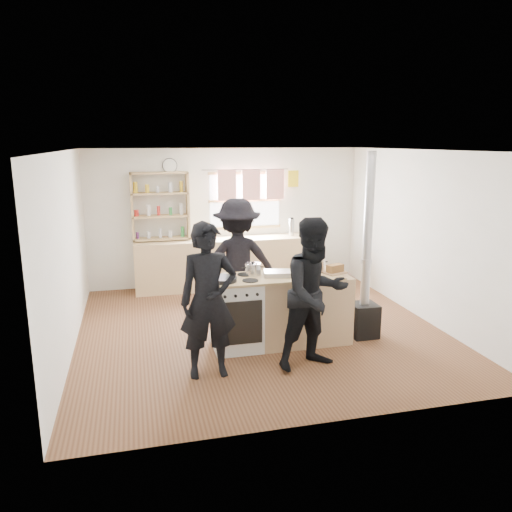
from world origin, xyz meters
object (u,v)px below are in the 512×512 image
(cooking_island, at_px, (281,310))
(person_near_right, at_px, (315,294))
(stockpot_stove, at_px, (253,269))
(flue_heater, at_px, (365,290))
(stockpot_counter, at_px, (315,264))
(person_near_left, at_px, (208,301))
(skillet_greens, at_px, (223,279))
(thermos, at_px, (291,227))
(bread_board, at_px, (335,270))
(person_far, at_px, (237,262))
(roast_tray, at_px, (278,273))

(cooking_island, bearing_deg, person_near_right, -76.31)
(stockpot_stove, distance_m, flue_heater, 1.57)
(stockpot_counter, xyz_separation_m, person_near_left, (-1.55, -0.78, -0.14))
(cooking_island, xyz_separation_m, stockpot_stove, (-0.34, 0.13, 0.54))
(skillet_greens, distance_m, person_near_right, 1.17)
(thermos, bearing_deg, bread_board, -96.35)
(skillet_greens, height_order, person_near_right, person_near_right)
(thermos, relative_size, flue_heater, 0.13)
(bread_board, xyz_separation_m, person_far, (-1.10, 0.98, -0.06))
(stockpot_stove, height_order, person_near_right, person_near_right)
(skillet_greens, distance_m, person_far, 1.07)
(stockpot_stove, bearing_deg, flue_heater, -5.90)
(person_near_left, relative_size, person_far, 0.97)
(stockpot_stove, distance_m, stockpot_counter, 0.84)
(cooking_island, distance_m, person_near_left, 1.32)
(bread_board, relative_size, person_far, 0.18)
(cooking_island, height_order, roast_tray, roast_tray)
(roast_tray, xyz_separation_m, person_near_left, (-1.00, -0.68, -0.08))
(roast_tray, bearing_deg, flue_heater, -1.50)
(flue_heater, bearing_deg, cooking_island, 178.59)
(stockpot_counter, relative_size, person_near_right, 0.15)
(person_near_right, xyz_separation_m, person_far, (-0.57, 1.67, 0.02))
(thermos, height_order, stockpot_counter, thermos)
(person_near_left, xyz_separation_m, person_far, (0.66, 1.59, 0.03))
(stockpot_stove, relative_size, person_near_left, 0.12)
(roast_tray, relative_size, person_near_right, 0.22)
(roast_tray, height_order, bread_board, bread_board)
(thermos, distance_m, person_far, 2.34)
(skillet_greens, height_order, roast_tray, roast_tray)
(stockpot_stove, bearing_deg, stockpot_counter, -1.75)
(roast_tray, height_order, person_far, person_far)
(skillet_greens, bearing_deg, thermos, 57.74)
(flue_heater, height_order, person_near_left, flue_heater)
(cooking_island, height_order, stockpot_counter, stockpot_counter)
(stockpot_counter, height_order, person_near_right, person_near_right)
(person_far, bearing_deg, flue_heater, 151.65)
(person_far, bearing_deg, stockpot_counter, 140.34)
(person_near_left, bearing_deg, person_far, 66.75)
(flue_heater, height_order, person_far, flue_heater)
(cooking_island, xyz_separation_m, bread_board, (0.71, -0.07, 0.51))
(skillet_greens, bearing_deg, stockpot_counter, 8.45)
(bread_board, bearing_deg, stockpot_stove, 169.61)
(flue_heater, relative_size, person_near_right, 1.40)
(person_near_left, bearing_deg, flue_heater, 15.54)
(skillet_greens, relative_size, person_near_right, 0.22)
(cooking_island, height_order, person_near_left, person_near_left)
(flue_heater, distance_m, person_far, 1.84)
(stockpot_stove, relative_size, person_far, 0.11)
(cooking_island, distance_m, stockpot_counter, 0.75)
(stockpot_stove, bearing_deg, person_far, 93.16)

